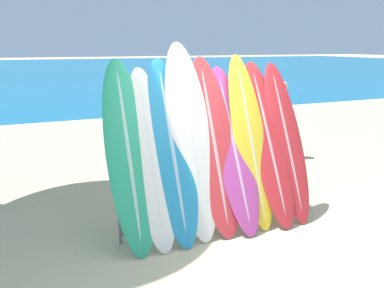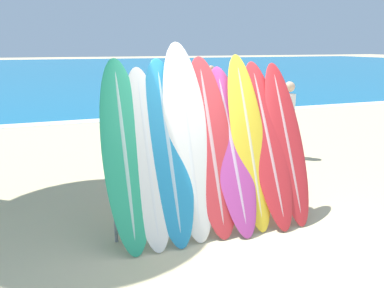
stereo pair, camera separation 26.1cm
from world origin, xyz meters
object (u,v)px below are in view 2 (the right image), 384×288
object	(u,v)px
surfboard_slot_0	(125,153)
person_far_right	(156,113)
surfboard_rack	(212,191)
person_far_left	(288,117)
surfboard_slot_1	(147,156)
person_near_water	(211,91)
surfboard_slot_4	(211,145)
surfboard_slot_6	(249,140)
person_mid_beach	(201,96)
surfboard_slot_3	(188,139)
surfboard_slot_7	(267,142)
surfboard_slot_8	(286,142)
surfboard_slot_5	(232,148)
surfboard_slot_2	(169,149)

from	to	relation	value
surfboard_slot_0	person_far_right	distance (m)	3.59
surfboard_rack	person_far_left	size ratio (longest dim) A/B	1.58
surfboard_slot_1	person_near_water	distance (m)	7.73
surfboard_slot_4	surfboard_slot_6	world-z (taller)	surfboard_slot_6
person_near_water	person_mid_beach	world-z (taller)	person_near_water
surfboard_slot_4	person_far_right	size ratio (longest dim) A/B	1.27
surfboard_slot_3	surfboard_slot_4	xyz separation A→B (m)	(0.31, -0.03, -0.09)
surfboard_slot_7	surfboard_slot_8	xyz separation A→B (m)	(0.30, -0.01, -0.01)
person_far_left	surfboard_slot_5	bearing A→B (deg)	118.53
surfboard_slot_2	surfboard_slot_5	bearing A→B (deg)	-1.26
surfboard_slot_6	person_near_water	distance (m)	7.16
surfboard_slot_2	surfboard_slot_1	bearing A→B (deg)	-175.75
surfboard_slot_0	person_far_left	world-z (taller)	surfboard_slot_0
surfboard_slot_4	surfboard_slot_8	world-z (taller)	surfboard_slot_4
surfboard_slot_6	surfboard_slot_7	bearing A→B (deg)	-1.82
surfboard_slot_1	surfboard_slot_2	world-z (taller)	surfboard_slot_2
person_near_water	surfboard_slot_6	bearing A→B (deg)	-105.62
surfboard_slot_2	surfboard_slot_3	size ratio (longest dim) A/B	0.92
surfboard_slot_3	surfboard_slot_7	distance (m)	1.15
surfboard_slot_4	person_near_water	xyz separation A→B (m)	(2.77, 6.80, -0.16)
surfboard_slot_1	person_mid_beach	xyz separation A→B (m)	(2.96, 5.90, -0.14)
surfboard_slot_5	person_near_water	bearing A→B (deg)	69.98
surfboard_slot_8	person_near_water	xyz separation A→B (m)	(1.64, 6.83, -0.11)
surfboard_slot_3	surfboard_slot_5	xyz separation A→B (m)	(0.59, -0.05, -0.16)
person_mid_beach	surfboard_slot_0	bearing A→B (deg)	119.82
surfboard_slot_1	surfboard_slot_3	distance (m)	0.57
surfboard_slot_3	surfboard_slot_8	size ratio (longest dim) A/B	1.13
surfboard_rack	person_far_left	xyz separation A→B (m)	(2.76, 2.46, 0.40)
surfboard_slot_6	person_near_water	size ratio (longest dim) A/B	1.29
surfboard_rack	surfboard_slot_0	distance (m)	1.28
surfboard_slot_6	person_mid_beach	distance (m)	6.08
person_far_right	surfboard_slot_2	bearing A→B (deg)	12.79
surfboard_rack	surfboard_slot_3	size ratio (longest dim) A/B	1.07
person_mid_beach	person_far_left	xyz separation A→B (m)	(0.65, -3.48, -0.03)
surfboard_slot_5	surfboard_slot_4	bearing A→B (deg)	175.57
surfboard_slot_6	surfboard_slot_5	bearing A→B (deg)	-176.24
surfboard_rack	surfboard_slot_6	size ratio (longest dim) A/B	1.15
surfboard_slot_7	person_far_left	distance (m)	3.08
surfboard_slot_2	person_mid_beach	bearing A→B (deg)	65.49
surfboard_slot_6	person_far_right	xyz separation A→B (m)	(-0.44, 3.38, -0.17)
surfboard_slot_8	person_far_right	bearing A→B (deg)	106.80
surfboard_slot_2	person_far_left	xyz separation A→B (m)	(3.33, 2.39, -0.22)
surfboard_slot_8	surfboard_slot_3	bearing A→B (deg)	177.90
surfboard_slot_7	surfboard_slot_3	bearing A→B (deg)	177.77
surfboard_rack	person_far_left	world-z (taller)	person_far_left
person_near_water	person_mid_beach	size ratio (longest dim) A/B	1.04
surfboard_slot_2	person_near_water	size ratio (longest dim) A/B	1.26
surfboard_slot_4	surfboard_slot_6	size ratio (longest dim) A/B	0.99
surfboard_rack	surfboard_slot_8	world-z (taller)	surfboard_slot_8
surfboard_rack	surfboard_slot_1	bearing A→B (deg)	176.82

